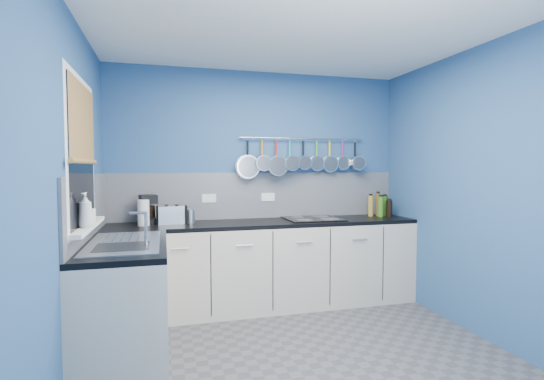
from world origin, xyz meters
name	(u,v)px	position (x,y,z in m)	size (l,w,h in m)	color
floor	(304,360)	(0.00, 0.00, -0.01)	(3.20, 3.00, 0.02)	#47474C
ceiling	(305,23)	(0.00, 0.00, 2.51)	(3.20, 3.00, 0.02)	white
wall_back	(258,186)	(0.00, 1.51, 1.25)	(3.20, 0.02, 2.50)	#2A5183
wall_front	(438,222)	(0.00, -1.51, 1.25)	(3.20, 0.02, 2.50)	#2A5183
wall_left	(68,200)	(-1.61, 0.00, 1.25)	(0.02, 3.00, 2.50)	#2A5183
wall_right	(484,192)	(1.61, 0.00, 1.25)	(0.02, 3.00, 2.50)	#2A5183
backsplash_back	(259,195)	(0.00, 1.49, 1.15)	(3.20, 0.02, 0.50)	#9799A4
backsplash_left	(89,207)	(-1.59, 0.60, 1.15)	(0.02, 1.80, 0.50)	#9799A4
cabinet_run_back	(265,266)	(0.00, 1.20, 0.43)	(3.20, 0.60, 0.86)	beige
worktop_back	(265,223)	(0.00, 1.20, 0.88)	(3.20, 0.60, 0.04)	black
cabinet_run_left	(126,306)	(-1.30, 0.30, 0.43)	(0.60, 1.20, 0.86)	beige
worktop_left	(125,246)	(-1.30, 0.30, 0.88)	(0.60, 1.20, 0.04)	black
window_frame	(82,154)	(-1.58, 0.30, 1.55)	(0.01, 1.00, 1.10)	white
window_glass	(82,154)	(-1.57, 0.30, 1.55)	(0.01, 0.90, 1.00)	black
bamboo_blind	(83,123)	(-1.56, 0.30, 1.77)	(0.01, 0.90, 0.55)	#AE794C
window_sill	(87,226)	(-1.55, 0.30, 1.04)	(0.10, 0.98, 0.03)	white
sink_unit	(124,243)	(-1.30, 0.30, 0.90)	(0.50, 0.95, 0.01)	silver
mixer_tap	(146,228)	(-1.14, 0.12, 1.03)	(0.12, 0.08, 0.26)	silver
socket_left	(209,198)	(-0.55, 1.48, 1.13)	(0.15, 0.01, 0.09)	white
socket_right	(268,197)	(0.10, 1.48, 1.13)	(0.15, 0.01, 0.09)	white
pot_rail	(303,139)	(0.50, 1.45, 1.78)	(0.02, 0.02, 1.45)	silver
soap_bottle_a	(85,210)	(-1.53, 0.12, 1.17)	(0.09, 0.09, 0.24)	white
soap_bottle_b	(88,213)	(-1.53, 0.24, 1.14)	(0.08, 0.08, 0.17)	white
paper_towel	(143,213)	(-1.21, 1.20, 1.02)	(0.11, 0.11, 0.25)	white
coffee_maker	(148,209)	(-1.16, 1.31, 1.04)	(0.16, 0.18, 0.29)	black
toaster	(172,215)	(-0.94, 1.28, 0.99)	(0.28, 0.16, 0.18)	silver
canister	(190,216)	(-0.76, 1.27, 0.97)	(0.09, 0.09, 0.13)	silver
hob	(313,219)	(0.53, 1.22, 0.91)	(0.58, 0.51, 0.01)	black
pan_0	(248,158)	(-0.13, 1.44, 1.56)	(0.25, 0.07, 0.44)	silver
pan_1	(262,154)	(0.02, 1.44, 1.60)	(0.17, 0.12, 0.36)	silver
pan_2	(276,157)	(0.18, 1.44, 1.57)	(0.23, 0.11, 0.42)	silver
pan_3	(290,155)	(0.34, 1.44, 1.60)	(0.17, 0.13, 0.36)	silver
pan_4	(303,154)	(0.50, 1.44, 1.60)	(0.16, 0.08, 0.35)	silver
pan_5	(317,155)	(0.66, 1.44, 1.60)	(0.17, 0.06, 0.36)	silver
pan_6	(330,156)	(0.82, 1.44, 1.59)	(0.19, 0.07, 0.38)	silver
pan_7	(343,155)	(0.98, 1.44, 1.61)	(0.16, 0.07, 0.35)	silver
pan_8	(355,155)	(1.14, 1.44, 1.60)	(0.16, 0.13, 0.35)	silver
condiment_0	(385,206)	(1.45, 1.31, 1.01)	(0.07, 0.07, 0.23)	#265919
condiment_1	(378,204)	(1.38, 1.33, 1.03)	(0.05, 0.05, 0.26)	brown
condiment_2	(371,206)	(1.27, 1.31, 1.02)	(0.06, 0.06, 0.24)	olive
condiment_3	(389,209)	(1.45, 1.22, 0.99)	(0.07, 0.07, 0.18)	black
condiment_4	(381,207)	(1.35, 1.23, 1.01)	(0.06, 0.06, 0.23)	#3F721E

